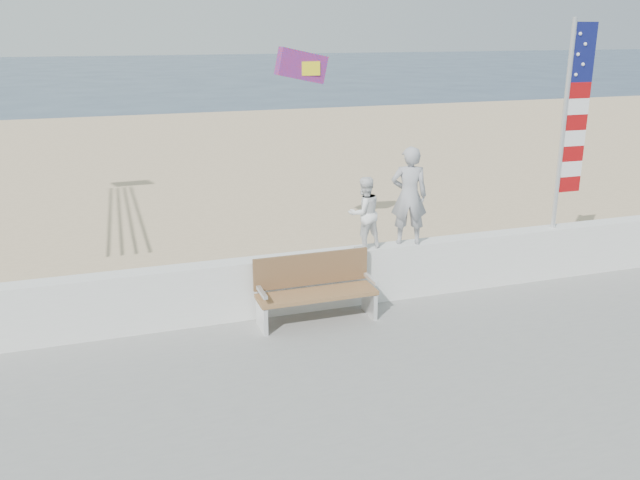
# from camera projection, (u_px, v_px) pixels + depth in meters

# --- Properties ---
(ground) EXTENTS (220.00, 220.00, 0.00)m
(ground) POSITION_uv_depth(u_px,v_px,m) (349.00, 378.00, 8.94)
(ground) COLOR #2A3C54
(ground) RESTS_ON ground
(sand) EXTENTS (90.00, 40.00, 0.08)m
(sand) POSITION_uv_depth(u_px,v_px,m) (221.00, 209.00, 17.06)
(sand) COLOR #D1B58B
(sand) RESTS_ON ground
(seawall) EXTENTS (30.00, 0.35, 0.90)m
(seawall) POSITION_uv_depth(u_px,v_px,m) (304.00, 282.00, 10.56)
(seawall) COLOR white
(seawall) RESTS_ON boardwalk
(adult) EXTENTS (0.67, 0.55, 1.58)m
(adult) POSITION_uv_depth(u_px,v_px,m) (409.00, 196.00, 10.72)
(adult) COLOR #A1A1A6
(adult) RESTS_ON seawall
(child) EXTENTS (0.63, 0.53, 1.15)m
(child) POSITION_uv_depth(u_px,v_px,m) (364.00, 213.00, 10.55)
(child) COLOR white
(child) RESTS_ON seawall
(bench) EXTENTS (1.80, 0.57, 1.00)m
(bench) POSITION_uv_depth(u_px,v_px,m) (315.00, 288.00, 10.14)
(bench) COLOR #996D42
(bench) RESTS_ON boardwalk
(flag) EXTENTS (0.50, 0.08, 3.50)m
(flag) POSITION_uv_depth(u_px,v_px,m) (571.00, 117.00, 11.27)
(flag) COLOR silver
(flag) RESTS_ON seawall
(parafoil_kite) EXTENTS (1.03, 0.32, 0.70)m
(parafoil_kite) POSITION_uv_depth(u_px,v_px,m) (303.00, 66.00, 12.75)
(parafoil_kite) COLOR red
(parafoil_kite) RESTS_ON ground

